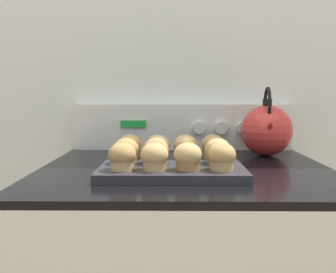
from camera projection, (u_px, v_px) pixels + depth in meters
wall_back at (182, 71)px, 1.31m from camera, size 8.00×0.05×2.40m
control_panel at (183, 127)px, 1.28m from camera, size 0.77×0.07×0.16m
muffin_pan at (172, 167)px, 0.92m from camera, size 0.36×0.28×0.02m
muffin_r0_c0 at (122, 157)px, 0.83m from camera, size 0.07×0.07×0.06m
muffin_r0_c1 at (154, 157)px, 0.83m from camera, size 0.07×0.07×0.06m
muffin_r0_c2 at (188, 157)px, 0.83m from camera, size 0.07×0.07×0.06m
muffin_r0_c3 at (222, 157)px, 0.83m from camera, size 0.07×0.07×0.06m
muffin_r1_c0 at (126, 151)px, 0.92m from camera, size 0.07×0.07×0.06m
muffin_r1_c1 at (156, 152)px, 0.91m from camera, size 0.07×0.07×0.06m
muffin_r1_c3 at (218, 151)px, 0.91m from camera, size 0.07×0.07×0.06m
muffin_r2_c0 at (130, 147)px, 0.99m from camera, size 0.07×0.07×0.06m
muffin_r2_c1 at (158, 147)px, 0.99m from camera, size 0.07×0.07×0.06m
muffin_r2_c2 at (185, 147)px, 0.99m from camera, size 0.07×0.07×0.06m
muffin_r2_c3 at (213, 147)px, 0.99m from camera, size 0.07×0.07×0.06m
tea_kettle at (266, 129)px, 1.14m from camera, size 0.16×0.20×0.22m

